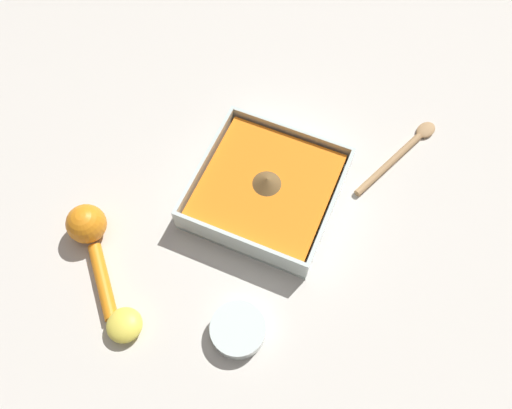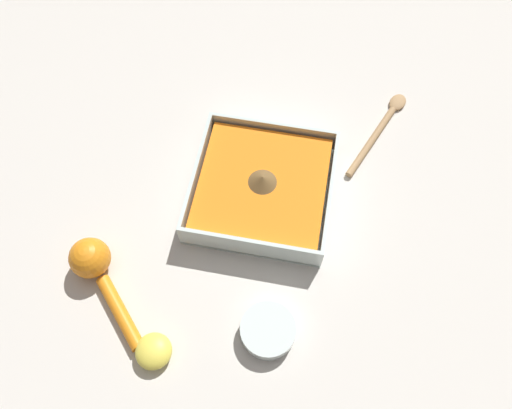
% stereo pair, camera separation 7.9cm
% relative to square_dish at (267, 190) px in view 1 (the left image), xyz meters
% --- Properties ---
extents(ground_plane, '(4.00, 4.00, 0.00)m').
position_rel_square_dish_xyz_m(ground_plane, '(0.00, -0.02, -0.02)').
color(ground_plane, beige).
extents(square_dish, '(0.22, 0.22, 0.06)m').
position_rel_square_dish_xyz_m(square_dish, '(0.00, 0.00, 0.00)').
color(square_dish, silver).
rests_on(square_dish, ground_plane).
extents(spice_bowl, '(0.08, 0.08, 0.03)m').
position_rel_square_dish_xyz_m(spice_bowl, '(0.05, -0.22, -0.01)').
color(spice_bowl, silver).
rests_on(spice_bowl, ground_plane).
extents(lemon_squeezer, '(0.14, 0.15, 0.06)m').
position_rel_square_dish_xyz_m(lemon_squeezer, '(-0.22, -0.18, 0.01)').
color(lemon_squeezer, orange).
rests_on(lemon_squeezer, ground_plane).
extents(lemon_half, '(0.05, 0.05, 0.03)m').
position_rel_square_dish_xyz_m(lemon_half, '(-0.10, -0.28, -0.01)').
color(lemon_half, '#EFDB4C').
rests_on(lemon_half, ground_plane).
extents(wooden_spoon, '(0.10, 0.20, 0.01)m').
position_rel_square_dish_xyz_m(wooden_spoon, '(0.18, 0.17, -0.02)').
color(wooden_spoon, tan).
rests_on(wooden_spoon, ground_plane).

